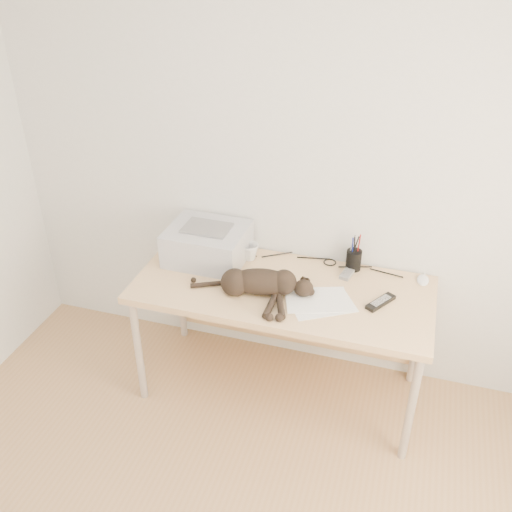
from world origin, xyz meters
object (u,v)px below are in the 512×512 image
(printer, at_px, (208,243))
(mouse, at_px, (423,278))
(desk, at_px, (286,298))
(cat, at_px, (257,283))
(mug, at_px, (250,252))
(pen_cup, at_px, (354,260))

(printer, distance_m, mouse, 1.22)
(desk, xyz_separation_m, cat, (-0.11, -0.19, 0.20))
(desk, bearing_deg, mug, 152.13)
(desk, bearing_deg, printer, 171.81)
(desk, bearing_deg, cat, -120.70)
(desk, bearing_deg, pen_cup, 31.32)
(printer, height_order, mouse, printer)
(printer, relative_size, cat, 0.66)
(pen_cup, bearing_deg, mouse, -1.48)
(mug, relative_size, mouse, 0.94)
(desk, distance_m, printer, 0.54)
(pen_cup, distance_m, mouse, 0.39)
(mouse, bearing_deg, cat, -157.83)
(desk, relative_size, mouse, 14.57)
(cat, bearing_deg, mouse, 12.79)
(desk, relative_size, pen_cup, 7.31)
(cat, relative_size, pen_cup, 3.05)
(mug, bearing_deg, mouse, 3.47)
(desk, xyz_separation_m, pen_cup, (0.33, 0.20, 0.19))
(mouse, bearing_deg, desk, -167.36)
(desk, xyz_separation_m, mouse, (0.72, 0.19, 0.15))
(pen_cup, height_order, mouse, pen_cup)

